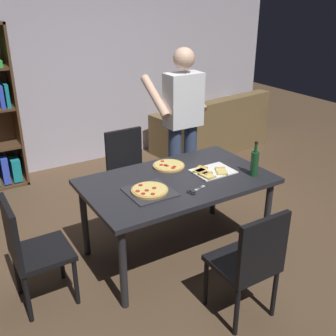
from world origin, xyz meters
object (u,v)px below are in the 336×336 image
second_pizza_plain (169,166)px  pepperoni_pizza_on_tray (150,191)px  dining_table (177,187)px  chair_near_camera (251,260)px  couch (212,131)px  kitchen_scissors (194,191)px  chair_far_side (129,167)px  person_serving_pizza (182,121)px  wine_bottle (255,163)px  chair_left_end (29,247)px

second_pizza_plain → pepperoni_pizza_on_tray: bearing=-137.8°
dining_table → chair_near_camera: size_ratio=1.79×
couch → kitchen_scissors: 3.00m
chair_far_side → person_serving_pizza: (0.54, -0.22, 0.49)m
chair_far_side → kitchen_scissors: size_ratio=4.53×
dining_table → kitchen_scissors: size_ratio=8.12×
dining_table → wine_bottle: bearing=-24.6°
chair_far_side → pepperoni_pizza_on_tray: (-0.32, -1.07, 0.25)m
wine_bottle → second_pizza_plain: size_ratio=1.07×
chair_left_end → pepperoni_pizza_on_tray: 1.01m
chair_near_camera → person_serving_pizza: bearing=72.6°
second_pizza_plain → couch: bearing=43.2°
dining_table → chair_left_end: 1.30m
dining_table → chair_left_end: chair_left_end is taller
dining_table → pepperoni_pizza_on_tray: pepperoni_pizza_on_tray is taller
pepperoni_pizza_on_tray → second_pizza_plain: size_ratio=1.22×
second_pizza_plain → chair_left_end: bearing=-168.9°
chair_far_side → chair_near_camera: bearing=-90.0°
dining_table → chair_left_end: size_ratio=1.79×
pepperoni_pizza_on_tray → wine_bottle: 0.97m
kitchen_scissors → couch: bearing=49.7°
chair_far_side → pepperoni_pizza_on_tray: chair_far_side is taller
chair_far_side → chair_left_end: (-1.29, -0.97, 0.00)m
couch → pepperoni_pizza_on_tray: bearing=-137.0°
chair_far_side → couch: (1.91, 1.02, -0.21)m
dining_table → kitchen_scissors: 0.28m
dining_table → couch: size_ratio=0.90×
chair_left_end → second_pizza_plain: (1.37, 0.27, 0.25)m
dining_table → couch: bearing=46.2°
dining_table → chair_near_camera: (-0.00, -0.97, -0.17)m
chair_near_camera → kitchen_scissors: chair_near_camera is taller
pepperoni_pizza_on_tray → kitchen_scissors: pepperoni_pizza_on_tray is taller
chair_near_camera → second_pizza_plain: size_ratio=3.05×
chair_far_side → kitchen_scissors: (-0.01, -1.24, 0.24)m
chair_far_side → kitchen_scissors: chair_far_side is taller
chair_near_camera → chair_left_end: 1.61m
person_serving_pizza → pepperoni_pizza_on_tray: person_serving_pizza is taller
couch → wine_bottle: wine_bottle is taller
chair_left_end → wine_bottle: 1.97m
chair_far_side → wine_bottle: bearing=-63.6°
wine_bottle → pepperoni_pizza_on_tray: bearing=168.8°
wine_bottle → dining_table: bearing=155.4°
couch → wine_bottle: 2.67m
chair_far_side → couch: 2.17m
chair_left_end → pepperoni_pizza_on_tray: bearing=-5.8°
couch → pepperoni_pizza_on_tray: 3.09m
pepperoni_pizza_on_tray → wine_bottle: (0.95, -0.19, 0.10)m
chair_far_side → couch: bearing=28.1°
pepperoni_pizza_on_tray → kitchen_scissors: 0.36m
pepperoni_pizza_on_tray → person_serving_pizza: bearing=44.4°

